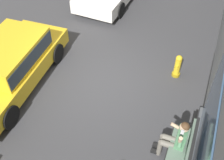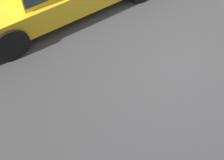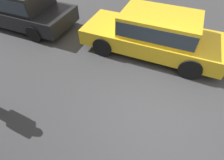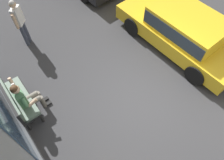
{
  "view_description": "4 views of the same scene",
  "coord_description": "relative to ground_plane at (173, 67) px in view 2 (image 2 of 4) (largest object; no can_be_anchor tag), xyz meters",
  "views": [
    {
      "loc": [
        5.55,
        2.6,
        6.27
      ],
      "look_at": [
        0.76,
        0.73,
        1.12
      ],
      "focal_mm": 45.0,
      "sensor_mm": 36.0,
      "label": 1
    },
    {
      "loc": [
        2.69,
        2.6,
        4.73
      ],
      "look_at": [
        1.38,
        0.29,
        0.94
      ],
      "focal_mm": 55.0,
      "sensor_mm": 36.0,
      "label": 2
    },
    {
      "loc": [
        -0.03,
        2.6,
        3.74
      ],
      "look_at": [
        1.06,
        0.31,
        1.09
      ],
      "focal_mm": 28.0,
      "sensor_mm": 36.0,
      "label": 3
    },
    {
      "loc": [
        -1.98,
        2.6,
        5.67
      ],
      "look_at": [
        0.65,
        0.58,
        0.8
      ],
      "focal_mm": 35.0,
      "sensor_mm": 36.0,
      "label": 4
    }
  ],
  "objects": [
    {
      "name": "ground_plane",
      "position": [
        0.0,
        0.0,
        0.0
      ],
      "size": [
        60.0,
        60.0,
        0.0
      ],
      "primitive_type": "plane",
      "color": "#38383A"
    }
  ]
}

